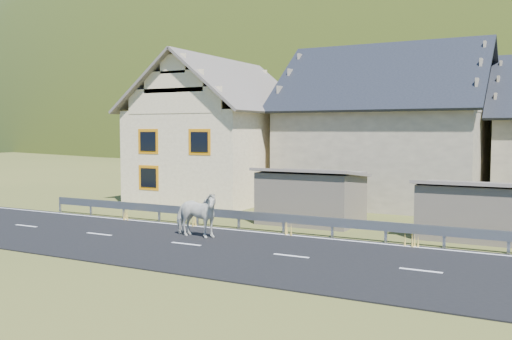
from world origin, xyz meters
The scene contains 10 objects.
ground centered at (0.00, 0.00, 0.00)m, with size 160.00×160.00×0.00m, color #3B441C.
road centered at (0.00, 0.00, 0.02)m, with size 60.00×7.00×0.04m, color black.
lane_markings centered at (0.00, 0.00, 0.04)m, with size 60.00×6.60×0.01m, color silver.
guardrail centered at (0.00, 3.68, 0.56)m, with size 28.10×0.09×0.75m.
shed_left centered at (-2.00, 6.50, 1.10)m, with size 4.30×3.30×2.40m, color #716657.
shed_right centered at (4.50, 6.00, 1.00)m, with size 3.80×2.90×2.20m, color #716657.
house_cream centered at (-10.00, 12.00, 4.36)m, with size 7.80×9.80×8.30m.
house_stone_a centered at (-1.00, 15.00, 4.63)m, with size 10.80×9.80×8.90m.
conifer_patch centered at (-55.00, 110.00, 6.00)m, with size 76.00×50.00×28.00m, color black.
horse centered at (-4.42, 1.21, 0.89)m, with size 2.01×0.92×1.70m, color silver.
Camera 1 is at (7.30, -16.12, 3.98)m, focal length 40.00 mm.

